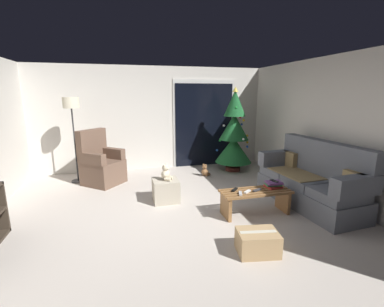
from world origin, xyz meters
The scene contains 20 objects.
ground_plane centered at (0.00, 0.00, 0.00)m, with size 7.00×7.00×0.00m, color #BCB2A8.
wall_back centered at (0.00, 3.06, 1.25)m, with size 5.72×0.12×2.50m, color silver.
wall_right centered at (2.86, 0.00, 1.25)m, with size 0.12×6.00×2.50m, color silver.
patio_door_frame centered at (1.31, 2.99, 1.10)m, with size 1.60×0.02×2.20m, color silver.
patio_door_glass centered at (1.31, 2.97, 1.05)m, with size 1.50×0.02×2.10m, color black.
couch centered at (2.32, 0.03, 0.40)m, with size 0.92×1.99×1.08m.
coffee_table centered at (1.22, -0.09, 0.26)m, with size 1.10×0.40×0.39m.
remote_graphite centered at (1.23, -0.10, 0.40)m, with size 0.04×0.16×0.02m, color #333338.
remote_white centered at (1.05, -0.13, 0.40)m, with size 0.04×0.16×0.02m, color silver.
remote_silver centered at (0.92, -0.17, 0.40)m, with size 0.04×0.16×0.02m, color #ADADB2.
remote_black centered at (0.90, 0.00, 0.40)m, with size 0.04×0.16×0.02m, color black.
book_stack centered at (1.55, -0.03, 0.44)m, with size 0.26×0.23×0.10m.
cell_phone centered at (1.57, -0.02, 0.49)m, with size 0.07×0.14×0.01m, color black.
christmas_tree centered at (1.85, 2.27, 0.89)m, with size 0.88×0.88×2.01m.
armchair centered at (-1.21, 2.07, 0.40)m, with size 0.97×0.97×1.13m.
floor_lamp centered at (-1.71, 2.32, 1.51)m, with size 0.32×0.32×1.78m.
ottoman centered at (-0.05, 0.79, 0.19)m, with size 0.44×0.44×0.39m, color #B2A893.
teddy_bear_cream centered at (-0.04, 0.78, 0.51)m, with size 0.22×0.21×0.29m.
teddy_bear_chestnut_by_tree centered at (1.05, 2.02, 0.12)m, with size 0.21×0.21×0.29m.
cardboard_box_taped_mid_floor centered at (0.75, -1.06, 0.13)m, with size 0.52×0.43×0.27m.
Camera 1 is at (-0.72, -3.63, 1.85)m, focal length 25.05 mm.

